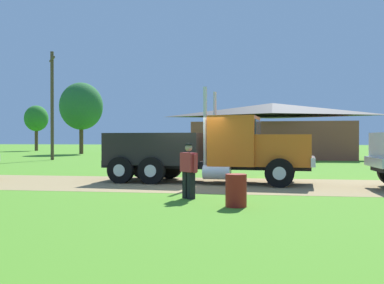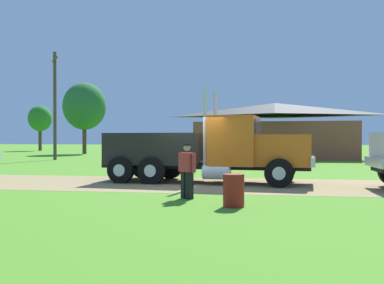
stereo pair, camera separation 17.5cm
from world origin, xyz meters
name	(u,v)px [view 1 (the left image)]	position (x,y,z in m)	size (l,w,h in m)	color
ground_plane	(192,184)	(0.00, 0.00, 0.00)	(200.00, 200.00, 0.00)	#4E8C24
dirt_track	(192,184)	(0.00, 0.00, 0.00)	(120.00, 5.59, 0.01)	#9B8254
truck_foreground_white	(206,150)	(0.43, 0.82, 1.26)	(8.35, 3.33, 3.64)	black
visitor_walking_mid	(189,168)	(0.51, -3.93, 0.87)	(0.54, 0.53, 1.59)	#B22D33
steel_barrel	(236,190)	(1.93, -5.23, 0.41)	(0.54, 0.54, 0.83)	maroon
shed_building	(272,132)	(3.53, 21.88, 2.28)	(13.79, 6.99, 4.71)	brown
utility_pole_near	(52,103)	(-13.86, 16.80, 4.56)	(1.34, 1.91, 8.62)	#4E3C2B
tree_left	(36,119)	(-27.90, 40.62, 4.40)	(3.21, 3.21, 6.21)	#513823
tree_mid	(81,106)	(-16.95, 29.99, 5.23)	(4.71, 4.71, 7.84)	#513823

